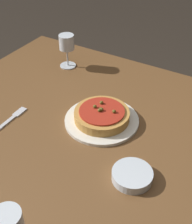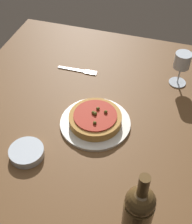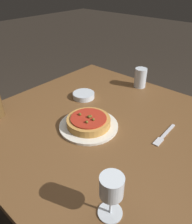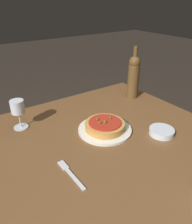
{
  "view_description": "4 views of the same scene",
  "coord_description": "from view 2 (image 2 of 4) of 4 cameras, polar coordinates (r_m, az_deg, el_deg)",
  "views": [
    {
      "loc": [
        -0.51,
        0.71,
        1.52
      ],
      "look_at": [
        -0.04,
        -0.06,
        0.82
      ],
      "focal_mm": 50.0,
      "sensor_mm": 36.0,
      "label": 1
    },
    {
      "loc": [
        -0.85,
        -0.31,
        1.68
      ],
      "look_at": [
        -0.09,
        -0.08,
        0.87
      ],
      "focal_mm": 50.0,
      "sensor_mm": 36.0,
      "label": 2
    },
    {
      "loc": [
        0.51,
        -0.66,
        1.39
      ],
      "look_at": [
        -0.02,
        -0.06,
        0.87
      ],
      "focal_mm": 35.0,
      "sensor_mm": 36.0,
      "label": 3
    },
    {
      "loc": [
        0.51,
        0.69,
        1.39
      ],
      "look_at": [
        -0.05,
        -0.12,
        0.86
      ],
      "focal_mm": 35.0,
      "sensor_mm": 36.0,
      "label": 4
    }
  ],
  "objects": [
    {
      "name": "dining_table",
      "position": [
        1.34,
        -1.96,
        -2.22
      ],
      "size": [
        1.21,
        1.1,
        0.78
      ],
      "color": "brown",
      "rests_on": "ground_plane"
    },
    {
      "name": "ground_plane",
      "position": [
        1.91,
        -1.44,
        -16.25
      ],
      "size": [
        14.0,
        14.0,
        0.0
      ],
      "primitive_type": "plane",
      "color": "#2D261E"
    },
    {
      "name": "pizza",
      "position": [
        1.2,
        -0.13,
        -1.19
      ],
      "size": [
        0.2,
        0.2,
        0.05
      ],
      "color": "#BC843D",
      "rests_on": "dinner_plate"
    },
    {
      "name": "dinner_plate",
      "position": [
        1.22,
        -0.13,
        -2.02
      ],
      "size": [
        0.28,
        0.28,
        0.01
      ],
      "color": "silver",
      "rests_on": "dining_table"
    },
    {
      "name": "wine_glass",
      "position": [
        1.38,
        15.47,
        8.73
      ],
      "size": [
        0.08,
        0.08,
        0.16
      ],
      "color": "silver",
      "rests_on": "dining_table"
    },
    {
      "name": "side_bowl",
      "position": [
        1.14,
        -12.57,
        -7.22
      ],
      "size": [
        0.12,
        0.12,
        0.03
      ],
      "color": "silver",
      "rests_on": "dining_table"
    },
    {
      "name": "wine_bottle",
      "position": [
        0.84,
        7.45,
        -18.9
      ],
      "size": [
        0.08,
        0.08,
        0.34
      ],
      "color": "brown",
      "rests_on": "dining_table"
    },
    {
      "name": "fork",
      "position": [
        1.47,
        -2.97,
        7.54
      ],
      "size": [
        0.03,
        0.19,
        0.0
      ],
      "rotation": [
        0.0,
        0.0,
        -1.55
      ],
      "color": "silver",
      "rests_on": "dining_table"
    }
  ]
}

